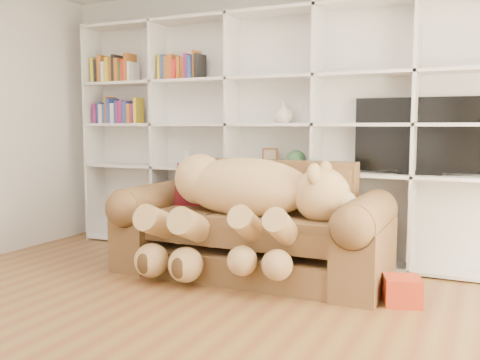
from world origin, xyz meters
The scene contains 14 objects.
floor centered at (0.00, 0.00, 0.00)m, with size 5.00×5.00×0.00m, color brown.
wall_back centered at (0.00, 2.50, 1.35)m, with size 5.00×0.02×2.70m, color white.
bookshelf centered at (-0.24, 2.36, 1.31)m, with size 4.43×0.35×2.40m.
sofa centered at (0.07, 1.65, 0.37)m, with size 2.32×1.00×0.98m.
teddy_bear centered at (0.06, 1.46, 0.68)m, with size 1.71×0.94×0.99m.
throw_pillow centered at (-0.55, 1.81, 0.71)m, with size 0.43×0.14×0.43m, color #540E17.
gift_box centered at (1.39, 1.36, 0.10)m, with size 0.26×0.24×0.20m, color red.
tv centered at (1.37, 2.35, 1.20)m, with size 1.14×0.18×0.67m.
picture_frame centered at (-0.03, 2.30, 0.97)m, with size 0.16×0.03×0.20m, color #55351D.
green_vase centered at (0.23, 2.30, 0.96)m, with size 0.19×0.19×0.19m, color #305E38.
figurine_tall centered at (-0.98, 2.30, 0.95)m, with size 0.09×0.09×0.17m, color beige.
figurine_short centered at (-0.77, 2.30, 0.92)m, with size 0.06×0.06×0.10m, color beige.
snow_globe centered at (-0.54, 2.30, 0.93)m, with size 0.12×0.12×0.12m, color silver.
shelf_vase centered at (0.10, 2.30, 1.42)m, with size 0.20×0.20×0.21m, color beige.
Camera 1 is at (1.92, -2.54, 1.30)m, focal length 40.00 mm.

